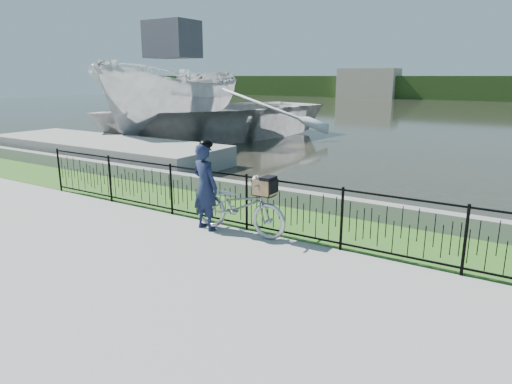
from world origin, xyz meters
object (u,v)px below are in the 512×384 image
Objects in this scene: dock at (103,149)px; cyclist at (205,186)px; boat_near at (175,100)px; boat_far at (210,113)px; bicycle_rig at (239,205)px.

dock is 9.31m from cyclist.
boat_near is (-9.05, 9.14, 1.02)m from cyclist.
dock is at bearing -88.85° from boat_far.
boat_far reaches higher than cyclist.
dock is 5.51× the size of cyclist.
cyclist is (8.26, -4.27, 0.55)m from dock.
bicycle_rig is 0.80m from cyclist.
boat_near is (-0.79, 4.87, 1.57)m from dock.
bicycle_rig is at bearing 13.55° from cyclist.
bicycle_rig is at bearing -24.58° from dock.
boat_far is at bearing 91.15° from dock.
bicycle_rig is 0.15× the size of boat_far.
dock is at bearing 152.66° from cyclist.
boat_far is (-9.09, 10.70, 0.69)m from bicycle_rig.
boat_far is (-0.13, 6.60, 0.89)m from dock.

